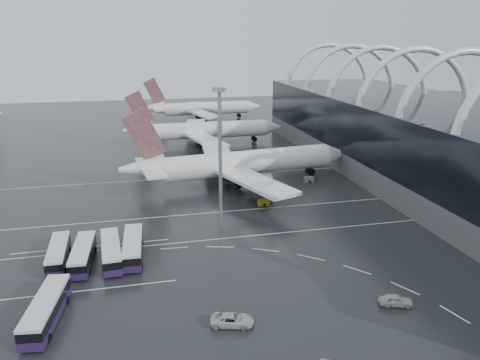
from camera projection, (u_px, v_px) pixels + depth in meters
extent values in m
plane|color=black|center=(220.00, 235.00, 91.24)|extent=(420.00, 420.00, 0.00)
cube|color=#515456|center=(438.00, 172.00, 122.43)|extent=(42.00, 160.00, 6.00)
cube|color=black|center=(443.00, 134.00, 119.48)|extent=(42.00, 160.00, 14.00)
torus|color=white|center=(460.00, 123.00, 106.90)|extent=(33.80, 1.80, 33.80)
torus|color=white|center=(413.00, 111.00, 124.58)|extent=(33.80, 1.80, 33.80)
torus|color=white|center=(377.00, 101.00, 142.26)|extent=(33.80, 1.80, 33.80)
torus|color=white|center=(349.00, 94.00, 159.94)|extent=(33.80, 1.80, 33.80)
torus|color=white|center=(327.00, 88.00, 177.62)|extent=(33.80, 1.80, 33.80)
cube|color=silver|center=(222.00, 239.00, 89.38)|extent=(120.00, 0.25, 0.01)
cube|color=silver|center=(209.00, 213.00, 102.40)|extent=(120.00, 0.25, 0.01)
cube|color=silver|center=(193.00, 177.00, 128.45)|extent=(120.00, 0.25, 0.01)
cube|color=silver|center=(84.00, 291.00, 71.13)|extent=(28.00, 0.25, 0.01)
cube|color=silver|center=(92.00, 247.00, 86.02)|extent=(28.00, 0.25, 0.01)
cylinder|color=white|center=(249.00, 162.00, 122.22)|extent=(45.44, 11.73, 6.25)
cone|color=white|center=(335.00, 154.00, 130.71)|extent=(7.19, 7.00, 6.25)
cone|color=white|center=(142.00, 168.00, 112.70)|extent=(11.46, 7.53, 6.25)
cube|color=#551A71|center=(144.00, 135.00, 110.70)|extent=(10.38, 1.92, 13.25)
cube|color=white|center=(150.00, 167.00, 113.41)|extent=(7.19, 19.85, 0.54)
cube|color=white|center=(253.00, 181.00, 108.90)|extent=(15.93, 27.93, 0.86)
cube|color=white|center=(218.00, 154.00, 133.07)|extent=(9.84, 27.50, 0.86)
cylinder|color=slate|center=(259.00, 182.00, 113.93)|extent=(6.33, 4.36, 3.66)
cylinder|color=slate|center=(233.00, 163.00, 131.32)|extent=(6.33, 4.36, 3.66)
cube|color=black|center=(234.00, 180.00, 122.07)|extent=(13.68, 8.43, 2.37)
cylinder|color=white|center=(210.00, 130.00, 166.33)|extent=(40.41, 5.98, 5.81)
cone|color=white|center=(273.00, 127.00, 171.46)|extent=(6.03, 5.83, 5.81)
cone|color=white|center=(138.00, 130.00, 160.46)|extent=(10.04, 5.85, 5.81)
cube|color=#551A71|center=(140.00, 109.00, 158.49)|extent=(9.65, 0.64, 12.32)
cube|color=white|center=(144.00, 130.00, 160.90)|extent=(4.58, 18.05, 0.50)
cube|color=white|center=(205.00, 139.00, 153.98)|extent=(12.16, 25.96, 0.80)
cube|color=white|center=(194.00, 126.00, 177.26)|extent=(11.97, 25.95, 0.80)
cylinder|color=slate|center=(212.00, 142.00, 158.43)|extent=(5.52, 3.43, 3.41)
cylinder|color=slate|center=(204.00, 132.00, 175.20)|extent=(5.52, 3.43, 3.41)
cube|color=black|center=(199.00, 141.00, 166.62)|extent=(12.05, 6.46, 2.20)
cylinder|color=white|center=(207.00, 108.00, 216.12)|extent=(39.15, 7.10, 5.81)
cone|color=white|center=(253.00, 106.00, 221.70)|extent=(6.20, 6.01, 5.81)
cone|color=white|center=(153.00, 108.00, 209.75)|extent=(10.21, 6.14, 5.81)
cube|color=#551A71|center=(154.00, 91.00, 207.81)|extent=(9.67, 0.92, 12.33)
cube|color=white|center=(157.00, 108.00, 210.24)|extent=(5.11, 18.19, 0.50)
cube|color=white|center=(203.00, 114.00, 203.74)|extent=(12.83, 26.02, 0.80)
cube|color=white|center=(194.00, 106.00, 226.87)|extent=(11.31, 25.91, 0.80)
cylinder|color=slate|center=(208.00, 117.00, 208.25)|extent=(5.62, 3.59, 3.41)
cylinder|color=slate|center=(201.00, 111.00, 224.91)|extent=(5.62, 3.59, 3.41)
cube|color=black|center=(198.00, 117.00, 216.31)|extent=(12.24, 6.81, 2.21)
cube|color=#281544|center=(59.00, 258.00, 79.69)|extent=(3.13, 12.82, 1.08)
cube|color=black|center=(58.00, 252.00, 79.34)|extent=(3.19, 12.56, 1.28)
cube|color=silver|center=(57.00, 247.00, 79.09)|extent=(3.13, 12.82, 0.44)
cylinder|color=black|center=(65.00, 270.00, 76.35)|extent=(0.37, 0.99, 0.98)
cylinder|color=black|center=(47.00, 272.00, 75.70)|extent=(0.37, 0.99, 0.98)
cylinder|color=black|center=(70.00, 249.00, 83.91)|extent=(0.37, 0.99, 0.98)
cylinder|color=black|center=(53.00, 251.00, 83.25)|extent=(0.37, 0.99, 0.98)
cube|color=#281544|center=(83.00, 259.00, 79.33)|extent=(3.62, 13.35, 1.12)
cube|color=black|center=(82.00, 252.00, 78.97)|extent=(3.67, 13.09, 1.32)
cube|color=silver|center=(82.00, 247.00, 78.70)|extent=(3.62, 13.35, 0.46)
cylinder|color=black|center=(89.00, 272.00, 75.71)|extent=(0.41, 1.03, 1.02)
cylinder|color=black|center=(71.00, 273.00, 75.23)|extent=(0.41, 1.03, 1.02)
cylinder|color=black|center=(95.00, 250.00, 83.66)|extent=(0.41, 1.03, 1.02)
cylinder|color=black|center=(78.00, 251.00, 83.18)|extent=(0.41, 1.03, 1.02)
cube|color=#281544|center=(112.00, 256.00, 80.39)|extent=(3.93, 13.76, 1.15)
cube|color=black|center=(111.00, 249.00, 80.02)|extent=(3.97, 13.49, 1.36)
cube|color=silver|center=(110.00, 244.00, 79.75)|extent=(3.93, 13.76, 0.47)
cylinder|color=black|center=(122.00, 268.00, 76.95)|extent=(0.43, 1.07, 1.05)
cylinder|color=black|center=(104.00, 271.00, 76.14)|extent=(0.43, 1.07, 1.05)
cylinder|color=black|center=(119.00, 246.00, 84.90)|extent=(0.43, 1.07, 1.05)
cylinder|color=black|center=(102.00, 248.00, 84.08)|extent=(0.43, 1.07, 1.05)
cube|color=#281544|center=(133.00, 252.00, 81.89)|extent=(3.72, 13.88, 1.16)
cube|color=black|center=(133.00, 245.00, 81.52)|extent=(3.76, 13.61, 1.37)
cube|color=silver|center=(132.00, 240.00, 81.25)|extent=(3.72, 13.88, 0.48)
cylinder|color=black|center=(141.00, 265.00, 78.14)|extent=(0.42, 1.07, 1.06)
cylinder|color=black|center=(123.00, 266.00, 77.63)|extent=(0.42, 1.07, 1.06)
cylinder|color=black|center=(142.00, 243.00, 86.41)|extent=(0.42, 1.07, 1.06)
cylinder|color=black|center=(126.00, 244.00, 85.90)|extent=(0.42, 1.07, 1.06)
cube|color=#281544|center=(47.00, 316.00, 63.12)|extent=(4.95, 14.22, 1.18)
cube|color=black|center=(46.00, 307.00, 62.75)|extent=(4.98, 13.95, 1.39)
cube|color=silver|center=(45.00, 301.00, 62.47)|extent=(4.95, 14.22, 0.48)
cylinder|color=black|center=(49.00, 338.00, 59.15)|extent=(0.52, 1.11, 1.07)
cylinder|color=black|center=(24.00, 339.00, 58.88)|extent=(0.52, 1.11, 1.07)
cylinder|color=black|center=(67.00, 300.00, 67.63)|extent=(0.52, 1.11, 1.07)
cylinder|color=black|center=(46.00, 301.00, 67.36)|extent=(0.52, 1.11, 1.07)
imported|color=silver|center=(232.00, 320.00, 62.44)|extent=(6.30, 4.09, 1.61)
imported|color=silver|center=(396.00, 300.00, 67.05)|extent=(5.11, 3.25, 1.62)
cylinder|color=gray|center=(220.00, 164.00, 89.50)|extent=(0.69, 0.69, 27.42)
cube|color=gray|center=(219.00, 90.00, 85.37)|extent=(2.15, 2.15, 0.78)
cube|color=white|center=(219.00, 91.00, 85.45)|extent=(1.96, 1.96, 0.39)
cube|color=#B28817|center=(268.00, 193.00, 113.71)|extent=(2.33, 1.37, 1.27)
cube|color=#B28817|center=(264.00, 202.00, 107.02)|extent=(2.51, 1.48, 1.37)
cube|color=slate|center=(309.00, 179.00, 123.99)|extent=(2.47, 1.46, 1.35)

